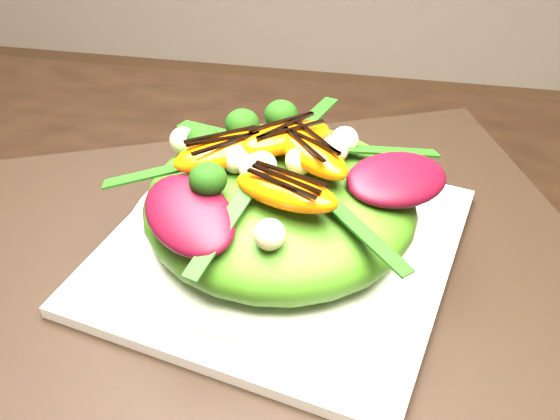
% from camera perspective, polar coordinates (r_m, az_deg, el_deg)
% --- Properties ---
extents(placemat, '(0.56, 0.50, 0.00)m').
position_cam_1_polar(placemat, '(0.50, -0.00, -3.90)').
color(placemat, black).
rests_on(placemat, dining_table).
extents(plate_base, '(0.29, 0.29, 0.01)m').
position_cam_1_polar(plate_base, '(0.49, -0.00, -3.33)').
color(plate_base, silver).
rests_on(plate_base, placemat).
extents(salad_bowl, '(0.23, 0.23, 0.02)m').
position_cam_1_polar(salad_bowl, '(0.48, 0.00, -2.17)').
color(salad_bowl, white).
rests_on(salad_bowl, plate_base).
extents(lettuce_mound, '(0.21, 0.21, 0.07)m').
position_cam_1_polar(lettuce_mound, '(0.47, -0.00, 0.59)').
color(lettuce_mound, '#3B6D14').
rests_on(lettuce_mound, salad_bowl).
extents(radicchio_leaf, '(0.09, 0.09, 0.02)m').
position_cam_1_polar(radicchio_leaf, '(0.45, 10.18, 2.66)').
color(radicchio_leaf, '#3D0612').
rests_on(radicchio_leaf, lettuce_mound).
extents(orange_segment, '(0.07, 0.04, 0.02)m').
position_cam_1_polar(orange_segment, '(0.47, 0.38, 6.75)').
color(orange_segment, '#D34E03').
rests_on(orange_segment, lettuce_mound).
extents(broccoli_floret, '(0.04, 0.04, 0.03)m').
position_cam_1_polar(broccoli_floret, '(0.49, -7.78, 7.15)').
color(broccoli_floret, black).
rests_on(broccoli_floret, lettuce_mound).
extents(macadamia_nut, '(0.02, 0.02, 0.02)m').
position_cam_1_polar(macadamia_nut, '(0.40, 1.64, -0.17)').
color(macadamia_nut, beige).
rests_on(macadamia_nut, lettuce_mound).
extents(balsamic_drizzle, '(0.05, 0.01, 0.00)m').
position_cam_1_polar(balsamic_drizzle, '(0.46, 0.39, 7.82)').
color(balsamic_drizzle, black).
rests_on(balsamic_drizzle, orange_segment).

